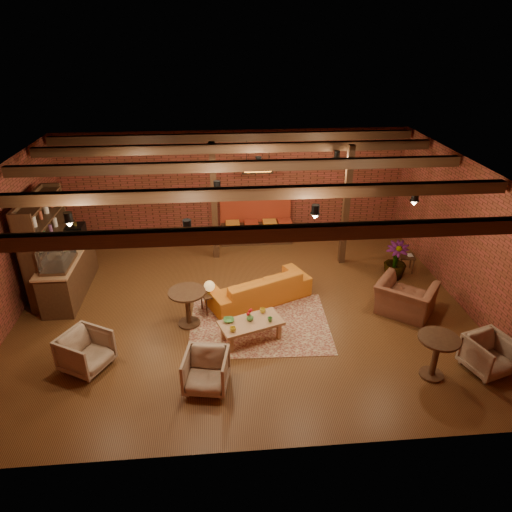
{
  "coord_description": "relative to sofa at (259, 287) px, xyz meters",
  "views": [
    {
      "loc": [
        -0.47,
        -8.84,
        5.81
      ],
      "look_at": [
        0.3,
        0.2,
        1.19
      ],
      "focal_mm": 32.0,
      "sensor_mm": 36.0,
      "label": 1
    }
  ],
  "objects": [
    {
      "name": "ceiling_beams",
      "position": [
        -0.38,
        -0.25,
        2.73
      ],
      "size": [
        9.8,
        6.4,
        0.22
      ],
      "primitive_type": null,
      "color": "#321A10",
      "rests_on": "ceiling"
    },
    {
      "name": "plant_counter",
      "position": [
        -4.38,
        0.95,
        0.87
      ],
      "size": [
        0.35,
        0.39,
        0.3
      ],
      "primitive_type": "imported",
      "color": "#337F33",
      "rests_on": "service_counter"
    },
    {
      "name": "plant_tall",
      "position": [
        3.53,
        0.75,
        1.14
      ],
      "size": [
        2.18,
        2.18,
        2.98
      ],
      "primitive_type": "imported",
      "rotation": [
        0.0,
        0.0,
        -0.39
      ],
      "color": "#4C7F4C",
      "rests_on": "floor"
    },
    {
      "name": "side_table_lamp",
      "position": [
        -1.13,
        -0.36,
        0.24
      ],
      "size": [
        0.48,
        0.48,
        0.77
      ],
      "rotation": [
        0.0,
        0.0,
        0.4
      ],
      "color": "#321A10",
      "rests_on": "floor"
    },
    {
      "name": "wall_back",
      "position": [
        -0.38,
        3.75,
        1.25
      ],
      "size": [
        10.0,
        0.02,
        3.2
      ],
      "primitive_type": "cube",
      "color": "brown",
      "rests_on": "ground"
    },
    {
      "name": "wall_front",
      "position": [
        -0.38,
        -4.25,
        1.25
      ],
      "size": [
        10.0,
        0.02,
        3.2
      ],
      "primitive_type": "cube",
      "color": "brown",
      "rests_on": "ground"
    },
    {
      "name": "service_counter",
      "position": [
        -4.48,
        0.75,
        0.45
      ],
      "size": [
        0.8,
        2.5,
        1.6
      ],
      "primitive_type": null,
      "color": "#321A10",
      "rests_on": "ground"
    },
    {
      "name": "shelving_hutch",
      "position": [
        -4.88,
        0.85,
        0.85
      ],
      "size": [
        0.52,
        2.0,
        2.4
      ],
      "primitive_type": null,
      "color": "#321A10",
      "rests_on": "ground"
    },
    {
      "name": "armchair_right",
      "position": [
        3.19,
        -0.82,
        0.17
      ],
      "size": [
        1.41,
        1.34,
        1.04
      ],
      "primitive_type": "imported",
      "rotation": [
        0.0,
        0.0,
        2.47
      ],
      "color": "brown",
      "rests_on": "floor"
    },
    {
      "name": "floor",
      "position": [
        -0.38,
        -0.25,
        -0.35
      ],
      "size": [
        10.0,
        10.0,
        0.0
      ],
      "primitive_type": "plane",
      "color": "#3D210F",
      "rests_on": "ground"
    },
    {
      "name": "post_left",
      "position": [
        -0.98,
        2.35,
        1.25
      ],
      "size": [
        0.16,
        0.16,
        3.2
      ],
      "primitive_type": "cube",
      "color": "#321A10",
      "rests_on": "ground"
    },
    {
      "name": "sofa",
      "position": [
        0.0,
        0.0,
        0.0
      ],
      "size": [
        2.57,
        1.83,
        0.7
      ],
      "primitive_type": "imported",
      "rotation": [
        0.0,
        0.0,
        3.56
      ],
      "color": "#C6681B",
      "rests_on": "floor"
    },
    {
      "name": "wall_left",
      "position": [
        -5.38,
        -0.25,
        1.25
      ],
      "size": [
        0.02,
        8.0,
        3.2
      ],
      "primitive_type": "cube",
      "color": "brown",
      "rests_on": "ground"
    },
    {
      "name": "armchair_far",
      "position": [
        4.02,
        -2.79,
        0.04
      ],
      "size": [
        0.94,
        0.91,
        0.78
      ],
      "primitive_type": "imported",
      "rotation": [
        0.0,
        0.0,
        0.31
      ],
      "color": "#BBAA91",
      "rests_on": "floor"
    },
    {
      "name": "banquette",
      "position": [
        0.22,
        3.3,
        0.15
      ],
      "size": [
        2.1,
        0.7,
        1.0
      ],
      "primitive_type": null,
      "color": "maroon",
      "rests_on": "ground"
    },
    {
      "name": "coffee_table",
      "position": [
        -0.31,
        -1.48,
        0.04
      ],
      "size": [
        1.4,
        1.01,
        0.69
      ],
      "rotation": [
        0.0,
        0.0,
        0.34
      ],
      "color": "#9B6F48",
      "rests_on": "floor"
    },
    {
      "name": "wall_right",
      "position": [
        4.62,
        -0.25,
        1.25
      ],
      "size": [
        0.02,
        8.0,
        3.2
      ],
      "primitive_type": "cube",
      "color": "brown",
      "rests_on": "ground"
    },
    {
      "name": "rug",
      "position": [
        -0.08,
        -0.98,
        -0.34
      ],
      "size": [
        3.06,
        2.38,
        0.01
      ],
      "primitive_type": "cube",
      "rotation": [
        0.0,
        0.0,
        -0.04
      ],
      "color": "maroon",
      "rests_on": "floor"
    },
    {
      "name": "side_table_book",
      "position": [
        3.97,
        1.1,
        0.06
      ],
      "size": [
        0.46,
        0.46,
        0.46
      ],
      "rotation": [
        0.0,
        0.0,
        -0.17
      ],
      "color": "#321A10",
      "rests_on": "floor"
    },
    {
      "name": "armchair_b",
      "position": [
        -1.19,
        -2.79,
        0.04
      ],
      "size": [
        0.86,
        0.82,
        0.78
      ],
      "primitive_type": "imported",
      "rotation": [
        0.0,
        0.0,
        -0.17
      ],
      "color": "#BBAA91",
      "rests_on": "floor"
    },
    {
      "name": "ceiling_spotlights",
      "position": [
        -0.38,
        -0.25,
        2.51
      ],
      "size": [
        6.4,
        4.4,
        0.28
      ],
      "primitive_type": null,
      "color": "black",
      "rests_on": "ceiling"
    },
    {
      "name": "service_sign",
      "position": [
        0.22,
        2.85,
        2.0
      ],
      "size": [
        0.86,
        0.06,
        0.3
      ],
      "primitive_type": "cube",
      "color": "orange",
      "rests_on": "ceiling"
    },
    {
      "name": "ceiling_pipe",
      "position": [
        -0.38,
        1.35,
        2.5
      ],
      "size": [
        9.6,
        0.12,
        0.12
      ],
      "primitive_type": "cylinder",
      "rotation": [
        0.0,
        1.57,
        0.0
      ],
      "color": "black",
      "rests_on": "ceiling"
    },
    {
      "name": "round_table_left",
      "position": [
        -1.6,
        -0.84,
        0.21
      ],
      "size": [
        0.79,
        0.79,
        0.83
      ],
      "color": "#321A10",
      "rests_on": "floor"
    },
    {
      "name": "round_table_right",
      "position": [
        2.95,
        -2.86,
        0.22
      ],
      "size": [
        0.73,
        0.73,
        0.86
      ],
      "color": "#321A10",
      "rests_on": "floor"
    },
    {
      "name": "armchair_a",
      "position": [
        -3.44,
        -2.08,
        0.06
      ],
      "size": [
        1.03,
        1.05,
        0.81
      ],
      "primitive_type": "imported",
      "rotation": [
        0.0,
        0.0,
        1.06
      ],
      "color": "#BBAA91",
      "rests_on": "floor"
    },
    {
      "name": "post_right",
      "position": [
        2.42,
        1.75,
        1.25
      ],
      "size": [
        0.16,
        0.16,
        3.2
      ],
      "primitive_type": "cube",
      "color": "#321A10",
      "rests_on": "ground"
    },
    {
      "name": "ceiling",
      "position": [
        -0.38,
        -0.25,
        2.85
      ],
      "size": [
        10.0,
        8.0,
        0.02
      ],
      "primitive_type": "cube",
      "color": "black",
      "rests_on": "wall_back"
    }
  ]
}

